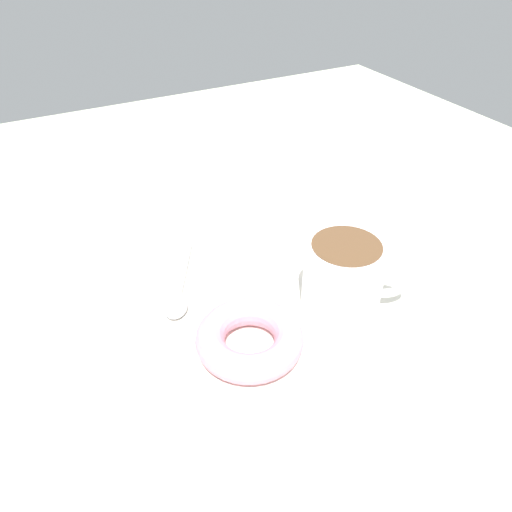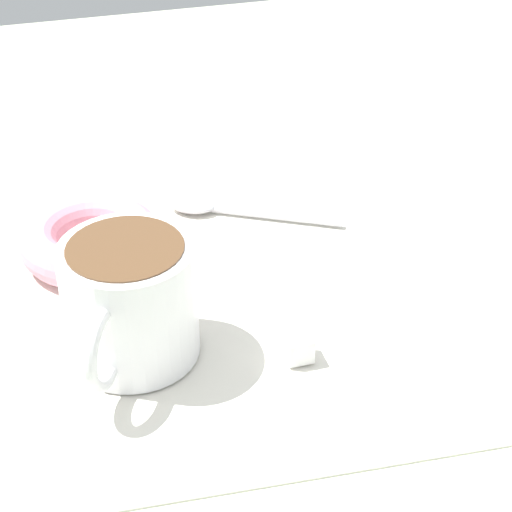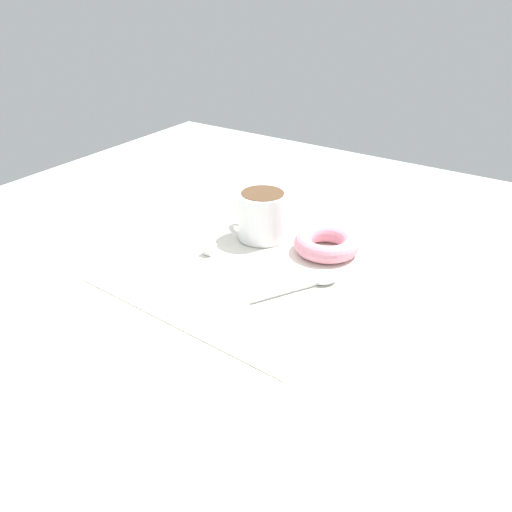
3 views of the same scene
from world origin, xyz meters
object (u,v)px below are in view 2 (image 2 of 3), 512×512
Objects in this scene: donut at (92,240)px; spoon at (216,208)px; sugar_cube at (298,347)px; coffee_cup at (129,301)px.

spoon is at bearing 108.40° from donut.
spoon is 7.72× the size of sugar_cube.
donut is at bearing -144.30° from sugar_cube.
spoon is at bearing 148.40° from coffee_cup.
coffee_cup is 0.83× the size of spoon.
coffee_cup is at bearing -31.60° from spoon.
donut is 10.55cm from spoon.
sugar_cube is (17.93, 0.54, 0.41)cm from spoon.
sugar_cube reaches higher than spoon.
donut is at bearing -71.60° from spoon.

